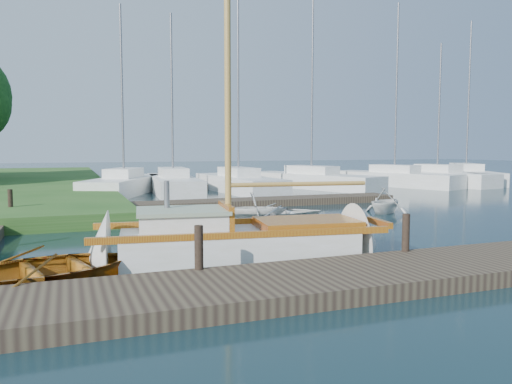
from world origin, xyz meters
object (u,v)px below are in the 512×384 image
object	(u,v)px
dinghy	(46,264)
marina_boat_5	(394,177)
marina_boat_1	(173,183)
marina_boat_2	(238,182)
marina_boat_3	(311,179)
marina_boat_0	(124,184)
mooring_post_1	(199,247)
marina_boat_6	(437,177)
tender_b	(256,205)
tender_d	(385,199)
mooring_post_2	(406,233)
tender_c	(277,211)
marina_boat_7	(466,175)
sailboat	(245,245)
mooring_post_5	(10,201)

from	to	relation	value
dinghy	marina_boat_5	size ratio (longest dim) A/B	0.32
marina_boat_1	marina_boat_2	xyz separation A→B (m)	(3.59, -0.83, 0.02)
dinghy	marina_boat_3	xyz separation A→B (m)	(14.67, 18.19, 0.19)
marina_boat_0	marina_boat_1	bearing A→B (deg)	-69.16
marina_boat_5	mooring_post_1	bearing A→B (deg)	115.29
marina_boat_6	marina_boat_0	bearing A→B (deg)	78.68
tender_b	tender_d	xyz separation A→B (m)	(5.37, 0.21, 0.01)
mooring_post_2	marina_boat_5	bearing A→B (deg)	54.29
mooring_post_2	tender_d	distance (m)	8.69
marina_boat_5	tender_d	bearing A→B (deg)	121.45
marina_boat_0	marina_boat_1	world-z (taller)	marina_boat_0
tender_d	dinghy	bearing A→B (deg)	86.94
tender_c	marina_boat_7	xyz separation A→B (m)	(20.27, 12.58, 0.23)
mooring_post_1	sailboat	size ratio (longest dim) A/B	0.08
dinghy	tender_c	bearing A→B (deg)	-64.87
dinghy	tender_b	bearing A→B (deg)	-61.46
marina_boat_0	marina_boat_7	distance (m)	24.11
mooring_post_2	marina_boat_6	bearing A→B (deg)	47.85
sailboat	marina_boat_2	size ratio (longest dim) A/B	0.83
mooring_post_5	tender_c	world-z (taller)	mooring_post_5
tender_c	marina_boat_0	xyz separation A→B (m)	(-3.84, 12.17, 0.23)
tender_c	dinghy	bearing A→B (deg)	140.57
marina_boat_1	mooring_post_5	bearing A→B (deg)	145.43
mooring_post_2	tender_b	bearing A→B (deg)	95.59
marina_boat_1	marina_boat_5	distance (m)	14.65
tender_d	marina_boat_1	size ratio (longest dim) A/B	0.21
marina_boat_1	marina_boat_3	bearing A→B (deg)	-84.51
mooring_post_2	tender_c	bearing A→B (deg)	89.57
marina_boat_3	marina_boat_5	distance (m)	5.93
sailboat	marina_boat_7	xyz separation A→B (m)	(23.38, 18.04, 0.22)
marina_boat_2	marina_boat_0	bearing A→B (deg)	76.51
mooring_post_5	tender_b	world-z (taller)	mooring_post_5
tender_d	marina_boat_6	distance (m)	16.62
marina_boat_3	mooring_post_5	bearing A→B (deg)	98.66
tender_d	marina_boat_1	distance (m)	13.09
tender_b	marina_boat_5	size ratio (longest dim) A/B	0.18
marina_boat_7	marina_boat_3	bearing A→B (deg)	116.39
sailboat	marina_boat_6	bearing A→B (deg)	48.02
tender_c	tender_d	size ratio (longest dim) A/B	1.53
marina_boat_6	sailboat	bearing A→B (deg)	120.90
marina_boat_0	marina_boat_7	world-z (taller)	marina_boat_7
mooring_post_5	tender_c	size ratio (longest dim) A/B	0.25
tender_c	marina_boat_2	distance (m)	11.42
marina_boat_2	marina_boat_6	xyz separation A→B (m)	(14.40, 0.40, -0.02)
mooring_post_5	tender_b	size ratio (longest dim) A/B	0.38
mooring_post_1	marina_boat_0	world-z (taller)	marina_boat_0
mooring_post_2	tender_d	bearing A→B (deg)	57.46
marina_boat_5	marina_boat_7	distance (m)	6.86
sailboat	marina_boat_1	distance (m)	17.56
tender_b	tender_d	size ratio (longest dim) A/B	0.99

